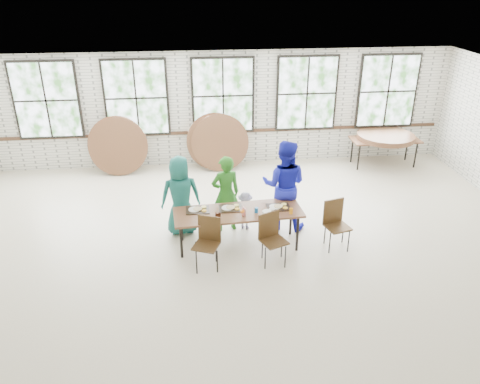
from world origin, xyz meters
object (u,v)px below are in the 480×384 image
at_px(chair_near_right, 271,234).
at_px(storage_table, 385,141).
at_px(dining_table, 238,214).
at_px(chair_near_left, 208,238).

relative_size(chair_near_right, storage_table, 0.53).
relative_size(dining_table, chair_near_left, 2.58).
distance_m(dining_table, storage_table, 5.66).
xyz_separation_m(dining_table, chair_near_left, (-0.60, -0.58, -0.13)).
relative_size(chair_near_left, chair_near_right, 1.00).
xyz_separation_m(chair_near_left, storage_table, (4.92, 4.24, 0.13)).
bearing_deg(storage_table, dining_table, -139.79).
height_order(dining_table, chair_near_right, chair_near_right).
bearing_deg(chair_near_right, chair_near_left, 157.69).
xyz_separation_m(dining_table, chair_near_right, (0.53, -0.57, -0.13)).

